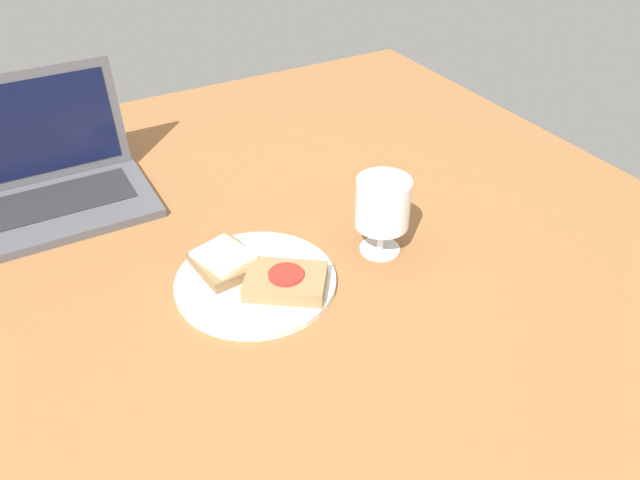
# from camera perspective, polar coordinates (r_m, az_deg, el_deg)

# --- Properties ---
(wooden_table) EXTENTS (1.40, 1.40, 0.03)m
(wooden_table) POSITION_cam_1_polar(r_m,az_deg,el_deg) (0.99, -4.13, -2.26)
(wooden_table) COLOR brown
(wooden_table) RESTS_ON ground
(plate) EXTENTS (0.24, 0.24, 0.01)m
(plate) POSITION_cam_1_polar(r_m,az_deg,el_deg) (0.93, -5.89, -3.77)
(plate) COLOR silver
(plate) RESTS_ON wooden_table
(sandwich_with_tomato) EXTENTS (0.14, 0.13, 0.03)m
(sandwich_with_tomato) POSITION_cam_1_polar(r_m,az_deg,el_deg) (0.90, -3.16, -3.77)
(sandwich_with_tomato) COLOR #937047
(sandwich_with_tomato) RESTS_ON plate
(sandwich_with_cheese) EXTENTS (0.09, 0.10, 0.03)m
(sandwich_with_cheese) POSITION_cam_1_polar(r_m,az_deg,el_deg) (0.94, -8.63, -2.11)
(sandwich_with_cheese) COLOR brown
(sandwich_with_cheese) RESTS_ON plate
(wine_glass) EXTENTS (0.08, 0.08, 0.13)m
(wine_glass) POSITION_cam_1_polar(r_m,az_deg,el_deg) (0.95, 5.75, 3.08)
(wine_glass) COLOR white
(wine_glass) RESTS_ON wooden_table
(laptop) EXTENTS (0.33, 0.23, 0.21)m
(laptop) POSITION_cam_1_polar(r_m,az_deg,el_deg) (1.18, -23.95, 5.00)
(laptop) COLOR #4C4C51
(laptop) RESTS_ON wooden_table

